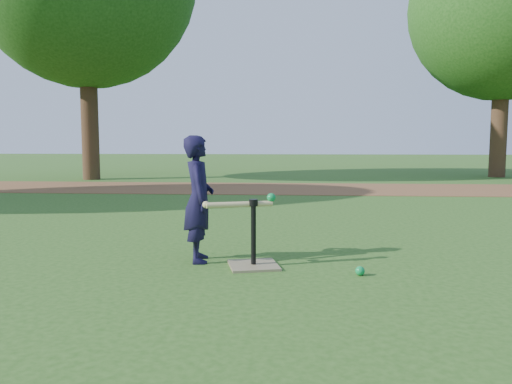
{
  "coord_description": "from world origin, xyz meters",
  "views": [
    {
      "loc": [
        0.03,
        -4.44,
        1.13
      ],
      "look_at": [
        -0.33,
        0.27,
        0.65
      ],
      "focal_mm": 35.0,
      "sensor_mm": 36.0,
      "label": 1
    }
  ],
  "objects": [
    {
      "name": "wiffle_ball_ground",
      "position": [
        0.6,
        -0.26,
        0.04
      ],
      "size": [
        0.08,
        0.08,
        0.08
      ],
      "primitive_type": "sphere",
      "color": "#0C8A3E",
      "rests_on": "ground"
    },
    {
      "name": "batting_tee",
      "position": [
        -0.33,
        -0.03,
        0.11
      ],
      "size": [
        0.52,
        0.52,
        0.61
      ],
      "color": "#7E7250",
      "rests_on": "ground"
    },
    {
      "name": "ground",
      "position": [
        0.0,
        0.0,
        0.0
      ],
      "size": [
        80.0,
        80.0,
        0.0
      ],
      "primitive_type": "plane",
      "color": "#285116",
      "rests_on": "ground"
    },
    {
      "name": "tree_right",
      "position": [
        6.5,
        12.0,
        5.29
      ],
      "size": [
        5.8,
        5.8,
        8.21
      ],
      "color": "#382316",
      "rests_on": "ground"
    },
    {
      "name": "child",
      "position": [
        -0.86,
        0.14,
        0.59
      ],
      "size": [
        0.36,
        0.48,
        1.19
      ],
      "primitive_type": "imported",
      "rotation": [
        0.0,
        0.0,
        1.77
      ],
      "color": "black",
      "rests_on": "ground"
    },
    {
      "name": "dirt_strip",
      "position": [
        0.0,
        7.5,
        0.01
      ],
      "size": [
        24.0,
        3.0,
        0.01
      ],
      "primitive_type": "cube",
      "color": "brown",
      "rests_on": "ground"
    },
    {
      "name": "swing_action",
      "position": [
        -0.42,
        -0.03,
        0.58
      ],
      "size": [
        0.65,
        0.26,
        0.13
      ],
      "color": "tan",
      "rests_on": "ground"
    }
  ]
}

